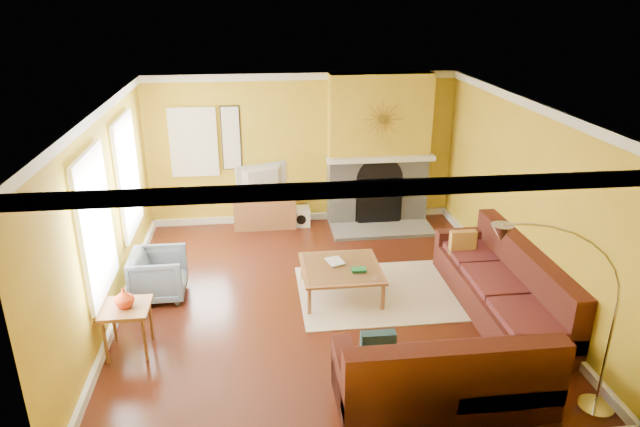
{
  "coord_description": "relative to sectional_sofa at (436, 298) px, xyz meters",
  "views": [
    {
      "loc": [
        -0.86,
        -6.9,
        4.02
      ],
      "look_at": [
        0.01,
        0.4,
        1.13
      ],
      "focal_mm": 32.0,
      "sensor_mm": 36.0,
      "label": 1
    }
  ],
  "objects": [
    {
      "name": "book",
      "position": [
        -1.2,
        1.14,
        -0.0
      ],
      "size": [
        0.28,
        0.33,
        0.03
      ],
      "primitive_type": "imported",
      "rotation": [
        0.0,
        0.0,
        0.26
      ],
      "color": "white",
      "rests_on": "coffee_table"
    },
    {
      "name": "mantel",
      "position": [
        0.04,
        3.48,
        0.8
      ],
      "size": [
        1.92,
        0.22,
        0.08
      ],
      "primitive_type": "cube",
      "color": "white",
      "rests_on": "fireplace"
    },
    {
      "name": "window_left_near",
      "position": [
        -4.03,
        2.22,
        1.05
      ],
      "size": [
        0.06,
        1.22,
        1.72
      ],
      "primitive_type": "cube",
      "color": "white",
      "rests_on": "wall_left"
    },
    {
      "name": "tv",
      "position": [
        -2.03,
        3.68,
        0.43
      ],
      "size": [
        0.94,
        0.44,
        0.55
      ],
      "primitive_type": "imported",
      "rotation": [
        0.0,
        0.0,
        3.49
      ],
      "color": "black",
      "rests_on": "media_console"
    },
    {
      "name": "wall_right",
      "position": [
        1.45,
        0.92,
        0.9
      ],
      "size": [
        0.02,
        6.0,
        2.7
      ],
      "primitive_type": "cube",
      "color": "gold",
      "rests_on": "ground"
    },
    {
      "name": "wall_left",
      "position": [
        -4.07,
        0.92,
        0.9
      ],
      "size": [
        0.02,
        6.0,
        2.7
      ],
      "primitive_type": "cube",
      "color": "gold",
      "rests_on": "ground"
    },
    {
      "name": "wall_front",
      "position": [
        -1.31,
        -2.09,
        0.9
      ],
      "size": [
        5.5,
        0.02,
        2.7
      ],
      "primitive_type": "cube",
      "color": "gold",
      "rests_on": "ground"
    },
    {
      "name": "subwoofer",
      "position": [
        -1.38,
        3.66,
        -0.29
      ],
      "size": [
        0.33,
        0.33,
        0.33
      ],
      "primitive_type": "cube",
      "color": "white",
      "rests_on": "floor"
    },
    {
      "name": "armchair",
      "position": [
        -3.56,
        1.27,
        -0.11
      ],
      "size": [
        0.74,
        0.72,
        0.67
      ],
      "primitive_type": "imported",
      "rotation": [
        0.0,
        0.0,
        1.57
      ],
      "color": "slate",
      "rests_on": "floor"
    },
    {
      "name": "floor",
      "position": [
        -1.31,
        0.92,
        -0.46
      ],
      "size": [
        5.5,
        6.0,
        0.02
      ],
      "primitive_type": "cube",
      "color": "#592212",
      "rests_on": "ground"
    },
    {
      "name": "arc_lamp",
      "position": [
        0.62,
        -1.64,
        0.61
      ],
      "size": [
        1.35,
        0.36,
        2.11
      ],
      "primitive_type": null,
      "color": "silver",
      "rests_on": "floor"
    },
    {
      "name": "wall_back",
      "position": [
        -1.31,
        3.93,
        0.9
      ],
      "size": [
        5.5,
        0.02,
        2.7
      ],
      "primitive_type": "cube",
      "color": "gold",
      "rests_on": "ground"
    },
    {
      "name": "sectional_sofa",
      "position": [
        0.0,
        0.0,
        0.0
      ],
      "size": [
        2.88,
        3.56,
        0.9
      ],
      "primitive_type": null,
      "color": "#4D1E18",
      "rests_on": "floor"
    },
    {
      "name": "fireplace",
      "position": [
        0.04,
        3.72,
        0.9
      ],
      "size": [
        1.8,
        0.4,
        2.7
      ],
      "primitive_type": null,
      "color": "gray",
      "rests_on": "floor"
    },
    {
      "name": "coffee_table",
      "position": [
        -1.04,
        1.03,
        -0.23
      ],
      "size": [
        1.1,
        1.1,
        0.43
      ],
      "primitive_type": null,
      "color": "white",
      "rests_on": "floor"
    },
    {
      "name": "window_back",
      "position": [
        -3.21,
        3.88,
        1.1
      ],
      "size": [
        0.82,
        0.06,
        1.22
      ],
      "primitive_type": "cube",
      "color": "white",
      "rests_on": "wall_back"
    },
    {
      "name": "crown_molding",
      "position": [
        -1.31,
        0.92,
        2.19
      ],
      "size": [
        5.5,
        6.0,
        0.12
      ],
      "primitive_type": null,
      "color": "white",
      "rests_on": "ceiling"
    },
    {
      "name": "vase",
      "position": [
        -3.73,
        -0.02,
        0.27
      ],
      "size": [
        0.23,
        0.23,
        0.24
      ],
      "primitive_type": "imported",
      "color": "#E34015",
      "rests_on": "side_table"
    },
    {
      "name": "window_left_far",
      "position": [
        -4.03,
        0.32,
        1.05
      ],
      "size": [
        0.06,
        1.22,
        1.72
      ],
      "primitive_type": "cube",
      "color": "white",
      "rests_on": "wall_left"
    },
    {
      "name": "rug",
      "position": [
        -0.42,
        1.0,
        -0.44
      ],
      "size": [
        2.4,
        1.8,
        0.02
      ],
      "primitive_type": "cube",
      "color": "beige",
      "rests_on": "floor"
    },
    {
      "name": "baseboard",
      "position": [
        -1.31,
        0.92,
        -0.39
      ],
      "size": [
        5.5,
        6.0,
        0.12
      ],
      "primitive_type": null,
      "color": "white",
      "rests_on": "floor"
    },
    {
      "name": "media_console",
      "position": [
        -2.03,
        3.68,
        -0.15
      ],
      "size": [
        1.1,
        0.5,
        0.61
      ],
      "primitive_type": "cube",
      "color": "#945D35",
      "rests_on": "floor"
    },
    {
      "name": "hearth",
      "position": [
        0.04,
        3.17,
        -0.42
      ],
      "size": [
        1.8,
        0.7,
        0.06
      ],
      "primitive_type": "cube",
      "color": "gray",
      "rests_on": "floor"
    },
    {
      "name": "side_table",
      "position": [
        -3.73,
        -0.02,
        -0.15
      ],
      "size": [
        0.55,
        0.55,
        0.6
      ],
      "primitive_type": null,
      "color": "#945D35",
      "rests_on": "floor"
    },
    {
      "name": "wall_art",
      "position": [
        -2.56,
        3.89,
        1.15
      ],
      "size": [
        0.34,
        0.04,
        1.14
      ],
      "primitive_type": "cube",
      "color": "white",
      "rests_on": "wall_back"
    },
    {
      "name": "sunburst",
      "position": [
        0.04,
        3.49,
        1.5
      ],
      "size": [
        0.7,
        0.04,
        0.7
      ],
      "primitive_type": null,
      "color": "olive",
      "rests_on": "fireplace"
    },
    {
      "name": "ceiling",
      "position": [
        -1.31,
        0.92,
        2.26
      ],
      "size": [
        5.5,
        6.0,
        0.02
      ],
      "primitive_type": "cube",
      "color": "white",
      "rests_on": "ground"
    }
  ]
}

